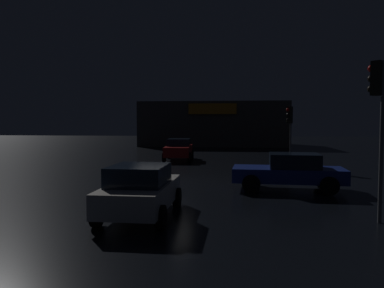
% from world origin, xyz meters
% --- Properties ---
extents(ground_plane, '(120.00, 120.00, 0.00)m').
position_xyz_m(ground_plane, '(0.00, 0.00, 0.00)').
color(ground_plane, black).
extents(store_building, '(17.02, 9.60, 5.13)m').
position_xyz_m(store_building, '(0.95, 29.68, 2.57)').
color(store_building, '#4C4742').
rests_on(store_building, ground).
extents(traffic_signal_main, '(0.43, 0.41, 4.41)m').
position_xyz_m(traffic_signal_main, '(7.05, -6.10, 3.38)').
color(traffic_signal_main, '#595B60').
rests_on(traffic_signal_main, ground).
extents(traffic_signal_opposite, '(0.42, 0.42, 3.73)m').
position_xyz_m(traffic_signal_opposite, '(6.61, 6.93, 2.85)').
color(traffic_signal_opposite, '#595B60').
rests_on(traffic_signal_opposite, ground).
extents(car_near, '(2.10, 4.17, 1.56)m').
position_xyz_m(car_near, '(-0.74, 10.45, 0.82)').
color(car_near, '#A51414').
rests_on(car_near, ground).
extents(car_far, '(4.54, 2.29, 1.49)m').
position_xyz_m(car_far, '(5.46, -1.22, 0.77)').
color(car_far, navy).
rests_on(car_far, ground).
extents(car_crossing, '(1.99, 3.98, 1.52)m').
position_xyz_m(car_crossing, '(0.47, -6.16, 0.78)').
color(car_crossing, silver).
rests_on(car_crossing, ground).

